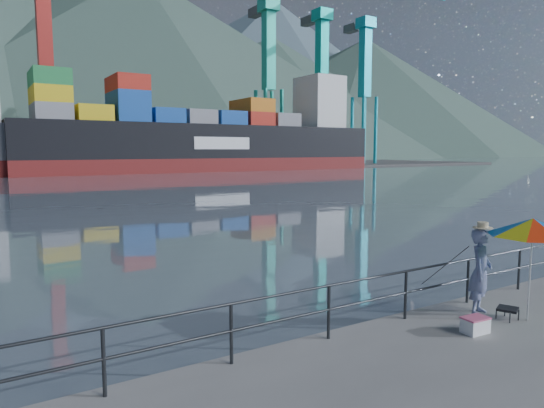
{
  "coord_description": "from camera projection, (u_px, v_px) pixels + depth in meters",
  "views": [
    {
      "loc": [
        -6.42,
        -5.06,
        3.47
      ],
      "look_at": [
        0.44,
        6.0,
        2.0
      ],
      "focal_mm": 32.0,
      "sensor_mm": 36.0,
      "label": 1
    }
  ],
  "objects": [
    {
      "name": "container_stacks",
      "position": [
        193.0,
        153.0,
        104.42
      ],
      "size": [
        58.0,
        5.4,
        7.8
      ],
      "color": "gray",
      "rests_on": "ground"
    },
    {
      "name": "fishing_rod",
      "position": [
        442.0,
        306.0,
        10.75
      ],
      "size": [
        0.69,
        1.73,
        1.3
      ],
      "primitive_type": "cylinder",
      "rotation": [
        0.96,
        0.0,
        -0.37
      ],
      "color": "black",
      "rests_on": "ground"
    },
    {
      "name": "far_dock",
      "position": [
        73.0,
        168.0,
        91.79
      ],
      "size": [
        200.0,
        40.0,
        0.4
      ],
      "primitive_type": "cube",
      "color": "#514F4C",
      "rests_on": "ground"
    },
    {
      "name": "cooler_bag",
      "position": [
        475.0,
        326.0,
        9.19
      ],
      "size": [
        0.5,
        0.36,
        0.28
      ],
      "primitive_type": "cube",
      "rotation": [
        0.0,
        0.0,
        -0.08
      ],
      "color": "white",
      "rests_on": "ground"
    },
    {
      "name": "fisherman",
      "position": [
        480.0,
        272.0,
        10.2
      ],
      "size": [
        0.78,
        0.66,
        1.82
      ],
      "primitive_type": "imported",
      "rotation": [
        0.0,
        0.0,
        0.4
      ],
      "color": "navy",
      "rests_on": "ground"
    },
    {
      "name": "harbor_water",
      "position": [
        2.0,
        164.0,
        117.79
      ],
      "size": [
        500.0,
        280.0,
        0.0
      ],
      "primitive_type": "cube",
      "color": "slate",
      "rests_on": "ground"
    },
    {
      "name": "guardrail",
      "position": [
        369.0,
        302.0,
        9.4
      ],
      "size": [
        22.0,
        0.06,
        1.03
      ],
      "color": "#2D3033",
      "rests_on": "ground"
    },
    {
      "name": "beach_umbrella",
      "position": [
        533.0,
        227.0,
        9.66
      ],
      "size": [
        2.27,
        2.27,
        2.11
      ],
      "color": "white",
      "rests_on": "ground"
    },
    {
      "name": "folding_stool",
      "position": [
        507.0,
        313.0,
        9.91
      ],
      "size": [
        0.5,
        0.5,
        0.25
      ],
      "color": "black",
      "rests_on": "ground"
    },
    {
      "name": "mountains",
      "position": [
        93.0,
        71.0,
        199.79
      ],
      "size": [
        600.0,
        332.8,
        80.0
      ],
      "color": "#385147",
      "rests_on": "ground"
    },
    {
      "name": "container_ship",
      "position": [
        218.0,
        136.0,
        84.84
      ],
      "size": [
        62.71,
        10.45,
        18.1
      ],
      "color": "maroon",
      "rests_on": "ground"
    },
    {
      "name": "port_cranes",
      "position": [
        194.0,
        84.0,
        93.39
      ],
      "size": [
        116.0,
        28.0,
        38.4
      ],
      "color": "#BB3922",
      "rests_on": "ground"
    }
  ]
}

